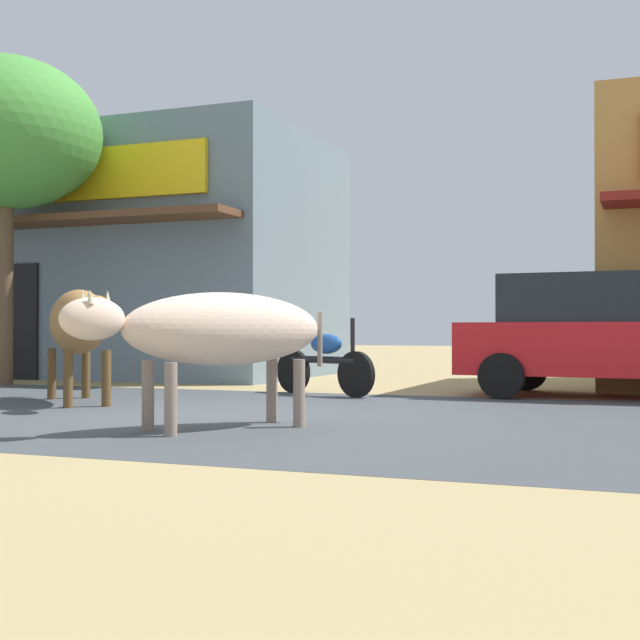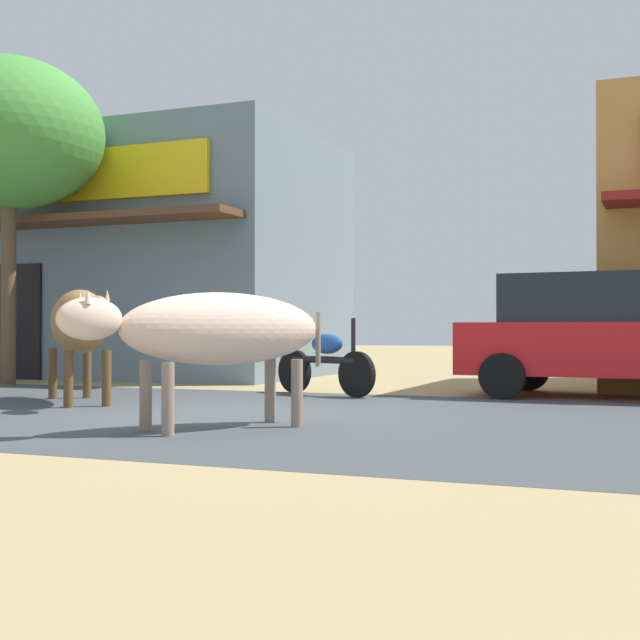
# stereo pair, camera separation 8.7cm
# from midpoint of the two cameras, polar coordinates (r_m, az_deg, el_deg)

# --- Properties ---
(ground) EXTENTS (80.00, 80.00, 0.00)m
(ground) POSITION_cam_midpoint_polar(r_m,az_deg,el_deg) (9.38, -6.13, -6.16)
(ground) COLOR tan
(asphalt_road) EXTENTS (72.00, 6.45, 0.00)m
(asphalt_road) POSITION_cam_midpoint_polar(r_m,az_deg,el_deg) (9.38, -6.13, -6.14)
(asphalt_road) COLOR #40464A
(asphalt_road) RESTS_ON ground
(storefront_left_cafe) EXTENTS (8.20, 5.68, 4.64)m
(storefront_left_cafe) POSITION_cam_midpoint_polar(r_m,az_deg,el_deg) (18.29, -12.99, 3.83)
(storefront_left_cafe) COLOR slate
(storefront_left_cafe) RESTS_ON ground
(roadside_tree) EXTENTS (3.10, 3.10, 5.37)m
(roadside_tree) POSITION_cam_midpoint_polar(r_m,az_deg,el_deg) (15.48, -20.03, 11.36)
(roadside_tree) COLOR brown
(roadside_tree) RESTS_ON ground
(parked_hatchback_car) EXTENTS (3.87, 2.07, 1.64)m
(parked_hatchback_car) POSITION_cam_midpoint_polar(r_m,az_deg,el_deg) (12.24, 17.71, -0.90)
(parked_hatchback_car) COLOR red
(parked_hatchback_car) RESTS_ON ground
(parked_motorcycle) EXTENTS (1.71, 0.82, 1.06)m
(parked_motorcycle) POSITION_cam_midpoint_polar(r_m,az_deg,el_deg) (11.98, 0.12, -2.71)
(parked_motorcycle) COLOR black
(parked_motorcycle) RESTS_ON ground
(cow_near_brown) EXTENTS (2.22, 2.18, 1.40)m
(cow_near_brown) POSITION_cam_midpoint_polar(r_m,az_deg,el_deg) (11.09, -15.75, -0.18)
(cow_near_brown) COLOR olive
(cow_near_brown) RESTS_ON ground
(cow_far_dark) EXTENTS (1.85, 2.32, 1.24)m
(cow_far_dark) POSITION_cam_midpoint_polar(r_m,az_deg,el_deg) (7.92, -7.00, -0.67)
(cow_far_dark) COLOR beige
(cow_far_dark) RESTS_ON ground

